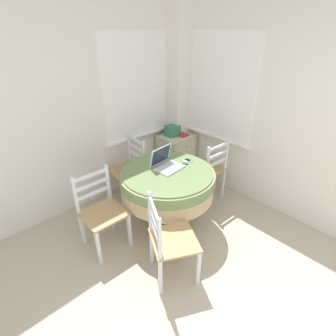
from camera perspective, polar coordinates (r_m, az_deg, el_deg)
corner_room_shell at (r=3.09m, az=3.60°, el=10.42°), size 4.45×4.70×2.55m
round_dining_table at (r=3.13m, az=-0.14°, el=-3.00°), size 1.13×1.13×0.75m
laptop at (r=3.11m, az=-0.36°, el=0.99°), size 0.35×0.32×0.25m
computer_mouse at (r=3.22m, az=3.72°, el=1.33°), size 0.05×0.09×0.04m
cell_phone at (r=3.30m, az=4.30°, el=1.71°), size 0.07×0.12×0.01m
dining_chair_near_back_window at (r=3.75m, az=-8.49°, el=-0.20°), size 0.46×0.47×0.91m
dining_chair_near_right_window at (r=3.73m, az=8.70°, el=-0.38°), size 0.45×0.44×0.91m
dining_chair_camera_near at (r=2.57m, az=0.34°, el=-15.54°), size 0.58×0.59×0.91m
dining_chair_left_flank at (r=2.99m, az=-14.32°, el=-9.20°), size 0.45×0.43×0.91m
corner_cabinet at (r=4.36m, az=1.78°, el=2.93°), size 0.52×0.48×0.69m
storage_box at (r=4.18m, az=0.97°, el=8.14°), size 0.20×0.18×0.16m
book_on_cabinet at (r=4.22m, az=3.08°, el=7.27°), size 0.15×0.18×0.02m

